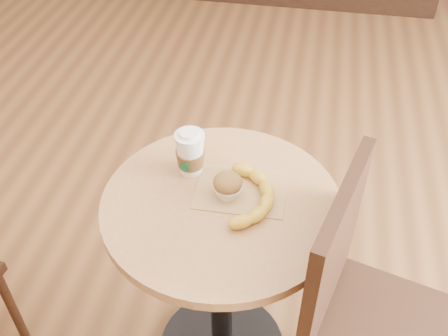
# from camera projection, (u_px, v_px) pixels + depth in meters

# --- Properties ---
(cafe_table) EXTENTS (0.64, 0.64, 0.75)m
(cafe_table) POSITION_uv_depth(u_px,v_px,m) (222.00, 259.00, 1.54)
(cafe_table) COLOR black
(cafe_table) RESTS_ON ground
(chair_right) EXTENTS (0.51, 0.51, 0.95)m
(chair_right) POSITION_uv_depth(u_px,v_px,m) (367.00, 322.00, 1.36)
(chair_right) COLOR #311C11
(chair_right) RESTS_ON ground
(kraft_bag) EXTENTS (0.24, 0.18, 0.00)m
(kraft_bag) POSITION_uv_depth(u_px,v_px,m) (241.00, 190.00, 1.40)
(kraft_bag) COLOR #A78050
(kraft_bag) RESTS_ON cafe_table
(coffee_cup) EXTENTS (0.08, 0.08, 0.14)m
(coffee_cup) POSITION_uv_depth(u_px,v_px,m) (190.00, 154.00, 1.42)
(coffee_cup) COLOR white
(coffee_cup) RESTS_ON cafe_table
(muffin) EXTENTS (0.08, 0.08, 0.07)m
(muffin) POSITION_uv_depth(u_px,v_px,m) (228.00, 186.00, 1.36)
(muffin) COLOR silver
(muffin) RESTS_ON kraft_bag
(banana) EXTENTS (0.16, 0.26, 0.04)m
(banana) POSITION_uv_depth(u_px,v_px,m) (252.00, 196.00, 1.36)
(banana) COLOR gold
(banana) RESTS_ON kraft_bag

